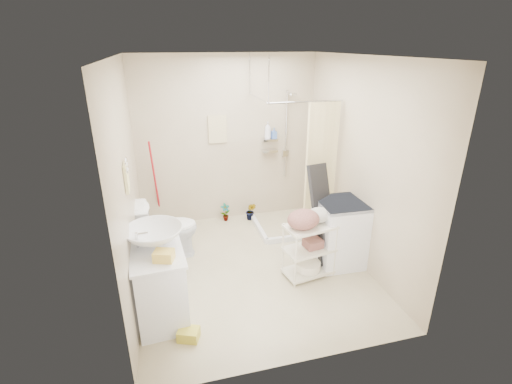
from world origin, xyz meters
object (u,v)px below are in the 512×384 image
vanity (159,281)px  toilet (167,229)px  washing_machine (340,232)px  laundry_rack (309,246)px

vanity → toilet: (0.12, 1.16, 0.00)m
toilet → washing_machine: washing_machine is taller
washing_machine → laundry_rack: washing_machine is taller
vanity → laundry_rack: bearing=4.6°
toilet → washing_machine: 2.29m
vanity → laundry_rack: laundry_rack is taller
toilet → washing_machine: bearing=-111.7°
toilet → washing_machine: (2.18, -0.71, 0.02)m
washing_machine → laundry_rack: 0.54m
vanity → toilet: toilet is taller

